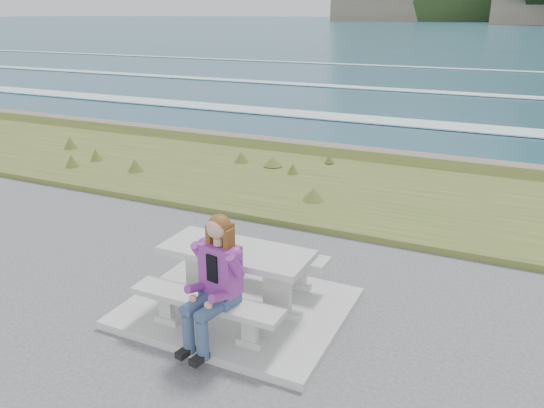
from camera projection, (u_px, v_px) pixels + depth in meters
name	position (u px, v px, depth m)	size (l,w,h in m)	color
concrete_slab	(238.00, 308.00, 6.54)	(2.60, 2.10, 0.10)	#9C9C97
picnic_table	(236.00, 261.00, 6.33)	(1.80, 0.75, 0.75)	#9C9C97
bench_landward	(206.00, 306.00, 5.81)	(1.80, 0.35, 0.45)	#9C9C97
bench_seaward	(262.00, 256.00, 7.00)	(1.80, 0.35, 0.45)	#9C9C97
grass_verge	(355.00, 194.00, 10.81)	(160.00, 4.50, 0.22)	#354D1D
shore_drop	(389.00, 160.00, 13.28)	(160.00, 0.80, 2.20)	#65564B
ocean	(463.00, 116.00, 28.50)	(1600.00, 1600.00, 0.09)	#20495B
seated_woman	(211.00, 300.00, 5.57)	(0.53, 0.78, 1.45)	#314B6C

